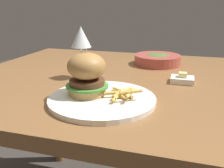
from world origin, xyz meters
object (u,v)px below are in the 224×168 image
object	(u,v)px
butter_dish	(182,79)
soup_bowl	(157,59)
wine_glass	(81,39)
burger_sandwich	(87,74)
main_plate	(102,99)

from	to	relation	value
butter_dish	soup_bowl	size ratio (longest dim) A/B	0.38
wine_glass	butter_dish	xyz separation A→B (m)	(0.36, 0.04, -0.13)
burger_sandwich	soup_bowl	distance (m)	0.51
butter_dish	main_plate	bearing A→B (deg)	-130.56
burger_sandwich	wine_glass	world-z (taller)	wine_glass
main_plate	soup_bowl	xyz separation A→B (m)	(0.09, 0.49, 0.02)
burger_sandwich	wine_glass	distance (m)	0.23
butter_dish	burger_sandwich	bearing A→B (deg)	-137.56
wine_glass	butter_dish	bearing A→B (deg)	6.59
main_plate	butter_dish	size ratio (longest dim) A/B	3.84
wine_glass	main_plate	bearing A→B (deg)	-54.53
burger_sandwich	soup_bowl	size ratio (longest dim) A/B	0.64
main_plate	butter_dish	distance (m)	0.32
burger_sandwich	butter_dish	distance (m)	0.35
butter_dish	soup_bowl	xyz separation A→B (m)	(-0.12, 0.25, 0.01)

